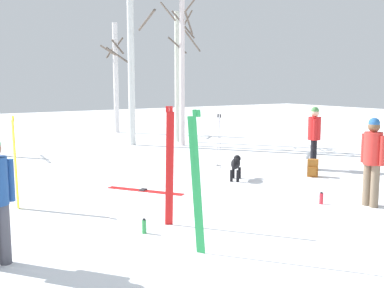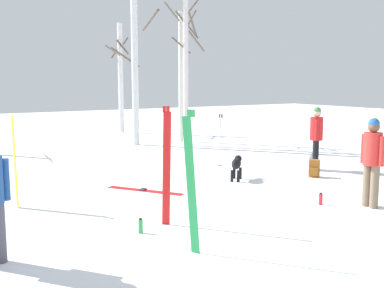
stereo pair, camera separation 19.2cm
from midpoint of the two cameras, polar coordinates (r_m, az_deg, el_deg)
ground_plane at (r=8.32m, az=8.17°, el=-9.05°), size 60.00×60.00×0.00m
person_1 at (r=12.86m, az=15.54°, el=1.18°), size 0.40×0.39×1.72m
person_2 at (r=9.39m, az=21.94°, el=-1.46°), size 0.34×0.52×1.72m
dog at (r=11.29m, az=6.02°, el=-2.51°), size 0.66×0.67×0.57m
ski_pair_planted_0 at (r=9.32m, az=-20.51°, el=-2.11°), size 0.02×0.24×1.77m
ski_pair_planted_1 at (r=6.41m, az=0.74°, el=-4.80°), size 0.15×0.25×2.02m
ski_pair_planted_2 at (r=7.66m, az=-2.45°, el=-2.81°), size 0.16×0.09×2.00m
ski_pair_lying_0 at (r=10.23m, az=-5.34°, el=-5.75°), size 1.17×1.60×0.05m
ski_poles_0 at (r=12.72m, az=3.99°, el=0.56°), size 0.07×0.21×1.50m
backpack_0 at (r=12.02m, az=15.33°, el=-2.95°), size 0.35×0.34×0.44m
water_bottle_0 at (r=9.43m, az=16.21°, el=-6.56°), size 0.08×0.08×0.24m
water_bottle_1 at (r=7.47m, az=-5.63°, el=-10.07°), size 0.07×0.07×0.24m
birch_tree_2 at (r=17.49m, az=-6.81°, el=12.21°), size 1.72×1.68×7.16m
birch_tree_3 at (r=21.77m, az=-8.57°, el=8.39°), size 1.37×1.18×5.03m
birch_tree_4 at (r=17.21m, az=-0.44°, el=12.28°), size 1.24×1.15×7.07m
birch_tree_5 at (r=18.24m, az=-1.00°, el=8.97°), size 1.50×1.51×5.42m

